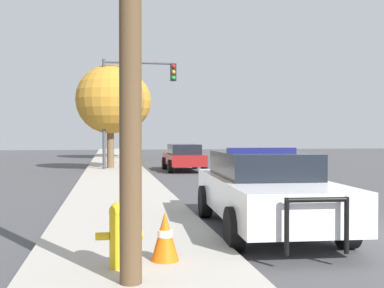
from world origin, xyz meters
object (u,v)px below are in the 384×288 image
(traffic_light, at_px, (132,92))
(tree_sidewalk_mid, at_px, (110,100))
(police_car, at_px, (264,188))
(fire_hydrant, at_px, (119,233))
(traffic_cone, at_px, (165,236))
(tree_sidewalk_far, at_px, (122,101))
(car_background_midblock, at_px, (184,157))

(traffic_light, distance_m, tree_sidewalk_mid, 1.38)
(traffic_light, bearing_deg, police_car, -83.63)
(traffic_light, xyz_separation_m, tree_sidewalk_mid, (-1.11, 0.74, -0.34))
(fire_hydrant, xyz_separation_m, traffic_cone, (0.63, 0.25, -0.12))
(traffic_light, xyz_separation_m, tree_sidewalk_far, (-0.18, 12.86, 0.43))
(tree_sidewalk_far, bearing_deg, fire_hydrant, -91.63)
(traffic_light, distance_m, car_background_midblock, 4.26)
(car_background_midblock, height_order, tree_sidewalk_mid, tree_sidewalk_mid)
(fire_hydrant, distance_m, car_background_midblock, 18.78)
(tree_sidewalk_far, bearing_deg, traffic_cone, -90.50)
(car_background_midblock, bearing_deg, police_car, -92.58)
(traffic_light, xyz_separation_m, traffic_cone, (-0.45, -18.41, -3.60))
(tree_sidewalk_far, distance_m, traffic_cone, 31.53)
(police_car, distance_m, car_background_midblock, 15.73)
(police_car, height_order, tree_sidewalk_mid, tree_sidewalk_mid)
(fire_hydrant, distance_m, tree_sidewalk_far, 31.77)
(fire_hydrant, xyz_separation_m, tree_sidewalk_mid, (-0.03, 19.39, 3.14))
(police_car, height_order, car_background_midblock, police_car)
(fire_hydrant, distance_m, tree_sidewalk_mid, 19.64)
(traffic_light, height_order, tree_sidewalk_mid, traffic_light)
(police_car, height_order, traffic_cone, police_car)
(tree_sidewalk_mid, relative_size, traffic_cone, 7.97)
(traffic_light, distance_m, tree_sidewalk_far, 12.87)
(fire_hydrant, xyz_separation_m, car_background_midblock, (3.72, 18.41, 0.15))
(fire_hydrant, bearing_deg, car_background_midblock, 78.59)
(traffic_light, relative_size, traffic_cone, 8.25)
(tree_sidewalk_far, bearing_deg, car_background_midblock, -77.86)
(traffic_light, bearing_deg, tree_sidewalk_far, 90.80)
(fire_hydrant, bearing_deg, traffic_light, 86.69)
(tree_sidewalk_mid, bearing_deg, tree_sidewalk_far, 85.60)
(car_background_midblock, relative_size, traffic_cone, 6.63)
(fire_hydrant, xyz_separation_m, tree_sidewalk_far, (0.90, 31.52, 3.91))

